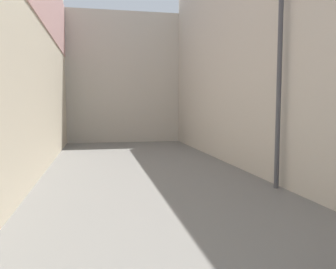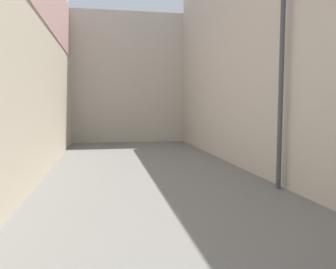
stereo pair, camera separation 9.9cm
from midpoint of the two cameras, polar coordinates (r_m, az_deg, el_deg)
The scene contains 5 objects.
ground_plane at distance 5.50m, azimuth 1.48°, elevation -13.73°, with size 34.21×34.21×0.00m, color slate.
building_left at distance 7.42m, azimuth -25.12°, elevation 18.03°, with size 0.45×18.21×6.93m.
building_right at distance 8.27m, azimuth 18.20°, elevation 15.91°, with size 0.45×18.21×6.73m.
building_far_end at distance 17.26m, azimuth -7.73°, elevation 9.10°, with size 8.21×2.00×6.04m, color beige.
street_lamp at distance 7.52m, azimuth 16.99°, elevation 11.63°, with size 0.79×0.18×4.54m.
Camera 1 is at (-1.23, 2.05, 1.76)m, focal length 36.86 mm.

